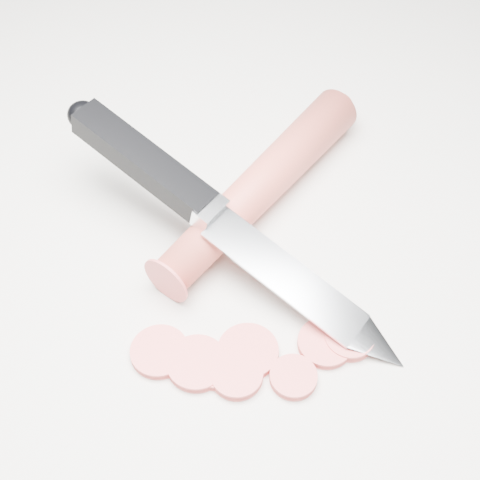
{
  "coord_description": "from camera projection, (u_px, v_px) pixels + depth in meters",
  "views": [
    {
      "loc": [
        -0.03,
        -0.27,
        0.39
      ],
      "look_at": [
        -0.01,
        0.02,
        0.02
      ],
      "focal_mm": 50.0,
      "sensor_mm": 36.0,
      "label": 1
    }
  ],
  "objects": [
    {
      "name": "ground",
      "position": [
        250.0,
        275.0,
        0.47
      ],
      "size": [
        2.4,
        2.4,
        0.0
      ],
      "primitive_type": "plane",
      "color": "silver",
      "rests_on": "ground"
    },
    {
      "name": "carrot",
      "position": [
        261.0,
        186.0,
        0.5
      ],
      "size": [
        0.17,
        0.18,
        0.03
      ],
      "primitive_type": "cylinder",
      "rotation": [
        1.57,
        0.0,
        -0.73
      ],
      "color": "#CA4639",
      "rests_on": "ground"
    },
    {
      "name": "carrot_slice_0",
      "position": [
        197.0,
        363.0,
        0.43
      ],
      "size": [
        0.04,
        0.04,
        0.01
      ],
      "primitive_type": "cylinder",
      "color": "#E8524F",
      "rests_on": "ground"
    },
    {
      "name": "carrot_slice_1",
      "position": [
        160.0,
        352.0,
        0.43
      ],
      "size": [
        0.04,
        0.04,
        0.01
      ],
      "primitive_type": "cylinder",
      "color": "#E8524F",
      "rests_on": "ground"
    },
    {
      "name": "carrot_slice_2",
      "position": [
        237.0,
        375.0,
        0.42
      ],
      "size": [
        0.03,
        0.03,
        0.01
      ],
      "primitive_type": "cylinder",
      "color": "#E8524F",
      "rests_on": "ground"
    },
    {
      "name": "carrot_slice_3",
      "position": [
        349.0,
        338.0,
        0.44
      ],
      "size": [
        0.03,
        0.03,
        0.01
      ],
      "primitive_type": "cylinder",
      "color": "#E8524F",
      "rests_on": "ground"
    },
    {
      "name": "carrot_slice_4",
      "position": [
        293.0,
        377.0,
        0.42
      ],
      "size": [
        0.03,
        0.03,
        0.01
      ],
      "primitive_type": "cylinder",
      "color": "#E8524F",
      "rests_on": "ground"
    },
    {
      "name": "carrot_slice_5",
      "position": [
        248.0,
        351.0,
        0.43
      ],
      "size": [
        0.04,
        0.04,
        0.01
      ],
      "primitive_type": "cylinder",
      "color": "#E8524F",
      "rests_on": "ground"
    },
    {
      "name": "carrot_slice_6",
      "position": [
        325.0,
        343.0,
        0.43
      ],
      "size": [
        0.04,
        0.04,
        0.01
      ],
      "primitive_type": "cylinder",
      "color": "#E8524F",
      "rests_on": "ground"
    },
    {
      "name": "carrot_slice_7",
      "position": [
        215.0,
        367.0,
        0.42
      ],
      "size": [
        0.03,
        0.03,
        0.01
      ],
      "primitive_type": "cylinder",
      "color": "#E8524F",
      "rests_on": "ground"
    },
    {
      "name": "kitchen_knife",
      "position": [
        229.0,
        223.0,
        0.45
      ],
      "size": [
        0.24,
        0.22,
        0.08
      ],
      "primitive_type": null,
      "color": "silver",
      "rests_on": "ground"
    }
  ]
}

